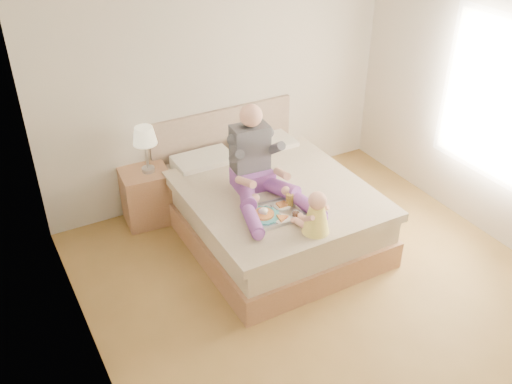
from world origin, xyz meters
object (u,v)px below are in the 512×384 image
adult (258,169)px  tray (273,212)px  baby (316,216)px  bed (267,206)px  nightstand (147,196)px

adult → tray: 0.46m
adult → baby: 0.81m
bed → nightstand: size_ratio=3.66×
bed → baby: 1.04m
nightstand → tray: (0.76, -1.34, 0.34)m
bed → tray: size_ratio=4.35×
nightstand → baby: 2.03m
bed → baby: (-0.05, -0.93, 0.45)m
nightstand → baby: (0.95, -1.73, 0.47)m
adult → tray: bearing=-94.5°
tray → bed: bearing=68.1°
bed → nightstand: 1.28m
bed → adult: adult is taller
baby → nightstand: bearing=100.2°
tray → baby: 0.45m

